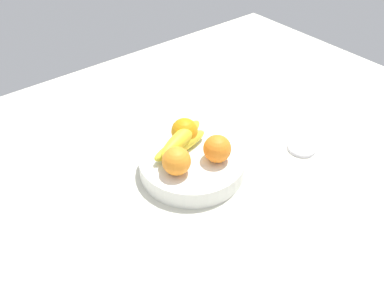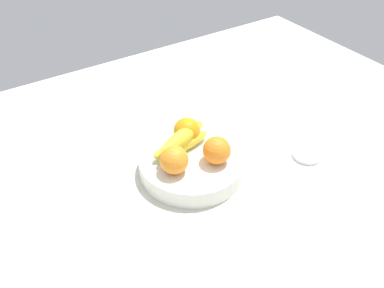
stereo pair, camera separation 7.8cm
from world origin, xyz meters
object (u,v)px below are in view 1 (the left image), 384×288
object	(u,v)px
jar_lid	(302,148)
orange_center	(176,161)
banana_bunch	(181,142)
fruit_bowl	(192,163)
orange_front_left	(217,149)
orange_front_right	(185,131)

from	to	relation	value
jar_lid	orange_center	bearing A→B (deg)	164.28
orange_center	banana_bunch	distance (cm)	8.06
fruit_bowl	orange_front_left	xyz separation A→B (cm)	(4.13, -4.97, 6.05)
fruit_bowl	orange_front_left	world-z (taller)	orange_front_left
orange_front_left	orange_center	xyz separation A→B (cm)	(-10.78, 2.64, 0.00)
orange_front_right	fruit_bowl	bearing A→B (deg)	-109.85
fruit_bowl	banana_bunch	xyz separation A→B (cm)	(-1.03, 3.42, 5.58)
fruit_bowl	orange_center	bearing A→B (deg)	-160.69
orange_center	banana_bunch	world-z (taller)	orange_center
orange_front_left	orange_center	distance (cm)	11.10
fruit_bowl	banana_bunch	world-z (taller)	banana_bunch
orange_front_right	banana_bunch	size ratio (longest dim) A/B	0.40
banana_bunch	jar_lid	distance (cm)	35.45
banana_bunch	fruit_bowl	bearing A→B (deg)	-73.26
banana_bunch	orange_front_left	bearing A→B (deg)	-58.44
fruit_bowl	orange_front_right	world-z (taller)	orange_front_right
banana_bunch	jar_lid	xyz separation A→B (cm)	(30.72, -15.99, -7.57)
fruit_bowl	orange_center	xyz separation A→B (cm)	(-6.66, -2.33, 6.05)
fruit_bowl	orange_front_left	bearing A→B (deg)	-50.30
orange_front_right	orange_center	size ratio (longest dim) A/B	1.00
orange_front_left	orange_center	bearing A→B (deg)	166.23
orange_front_left	banana_bunch	bearing A→B (deg)	121.56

